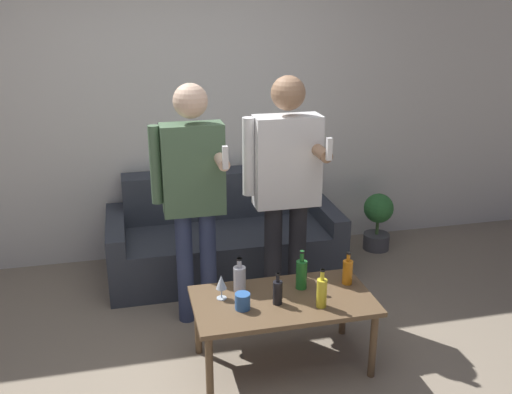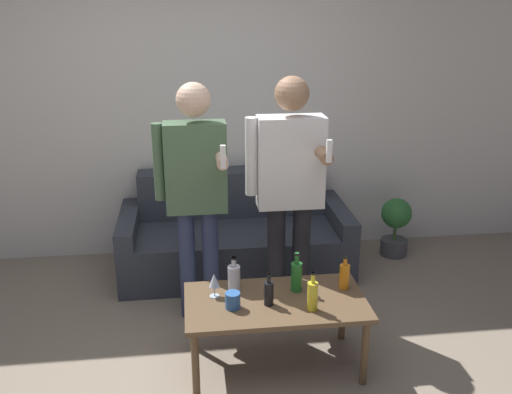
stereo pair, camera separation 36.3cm
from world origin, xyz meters
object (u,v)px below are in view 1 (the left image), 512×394
object	(u,v)px
person_standing_left	(193,187)
couch	(223,237)
person_standing_right	(286,180)
coffee_table	(283,306)
bottle_orange	(348,271)

from	to	relation	value
person_standing_left	couch	bearing A→B (deg)	66.68
person_standing_left	person_standing_right	world-z (taller)	person_standing_right
couch	coffee_table	distance (m)	1.40
coffee_table	person_standing_left	distance (m)	0.97
coffee_table	person_standing_left	world-z (taller)	person_standing_left
bottle_orange	person_standing_right	xyz separation A→B (m)	(-0.26, 0.53, 0.45)
person_standing_left	person_standing_right	distance (m)	0.63
bottle_orange	couch	bearing A→B (deg)	113.57
couch	person_standing_right	bearing A→B (deg)	-68.01
bottle_orange	person_standing_right	bearing A→B (deg)	115.76
couch	bottle_orange	bearing A→B (deg)	-66.43
bottle_orange	person_standing_left	distance (m)	1.13
bottle_orange	coffee_table	bearing A→B (deg)	-167.97
coffee_table	person_standing_right	distance (m)	0.87
coffee_table	person_standing_left	bearing A→B (deg)	124.09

